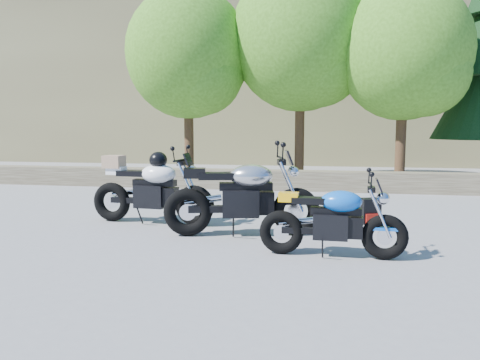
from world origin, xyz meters
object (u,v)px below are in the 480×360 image
(silver_bike, at_px, (243,198))
(backpack, at_px, (370,211))
(white_bike, at_px, (151,188))
(blue_bike, at_px, (333,221))

(silver_bike, xyz_separation_m, backpack, (1.94, 1.24, -0.36))
(white_bike, height_order, backpack, white_bike)
(backpack, bearing_deg, white_bike, 170.29)
(blue_bike, distance_m, backpack, 2.28)
(silver_bike, bearing_deg, white_bike, 147.95)
(silver_bike, relative_size, backpack, 5.45)
(blue_bike, bearing_deg, white_bike, 154.56)
(backpack, bearing_deg, blue_bike, -126.44)
(silver_bike, xyz_separation_m, white_bike, (-1.66, 0.59, 0.02))
(silver_bike, bearing_deg, blue_bike, -48.16)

